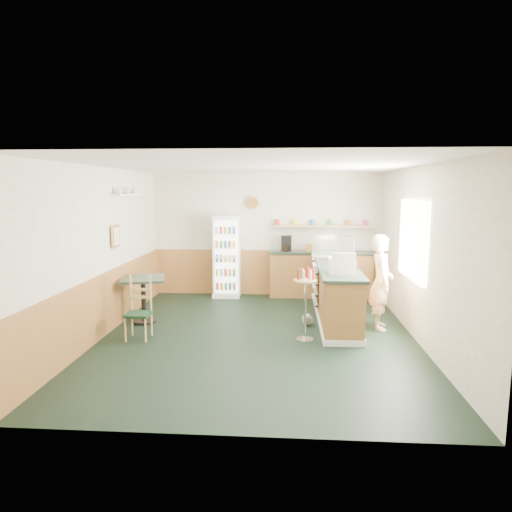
# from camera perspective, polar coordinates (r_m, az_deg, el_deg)

# --- Properties ---
(ground) EXTENTS (6.00, 6.00, 0.00)m
(ground) POSITION_cam_1_polar(r_m,az_deg,el_deg) (7.45, 0.11, -10.00)
(ground) COLOR black
(ground) RESTS_ON ground
(room_envelope) EXTENTS (5.04, 6.02, 2.72)m
(room_envelope) POSITION_cam_1_polar(r_m,az_deg,el_deg) (7.86, -1.17, 2.35)
(room_envelope) COLOR #EEE7CB
(room_envelope) RESTS_ON ground
(service_counter) EXTENTS (0.68, 3.01, 1.01)m
(service_counter) POSITION_cam_1_polar(r_m,az_deg,el_deg) (8.39, 9.90, -4.76)
(service_counter) COLOR #A87436
(service_counter) RESTS_ON ground
(back_counter) EXTENTS (2.24, 0.42, 1.69)m
(back_counter) POSITION_cam_1_polar(r_m,az_deg,el_deg) (10.04, 8.00, -2.05)
(back_counter) COLOR #A87436
(back_counter) RESTS_ON ground
(drinks_fridge) EXTENTS (0.59, 0.52, 1.78)m
(drinks_fridge) POSITION_cam_1_polar(r_m,az_deg,el_deg) (9.99, -3.66, -0.03)
(drinks_fridge) COLOR white
(drinks_fridge) RESTS_ON ground
(display_case) EXTENTS (0.80, 0.42, 0.45)m
(display_case) POSITION_cam_1_polar(r_m,az_deg,el_deg) (8.93, 9.58, 1.10)
(display_case) COLOR silver
(display_case) RESTS_ON service_counter
(cash_register) EXTENTS (0.44, 0.46, 0.24)m
(cash_register) POSITION_cam_1_polar(r_m,az_deg,el_deg) (7.43, 10.68, -1.20)
(cash_register) COLOR #EDE3C4
(cash_register) RESTS_ON service_counter
(shopkeeper) EXTENTS (0.42, 0.56, 1.61)m
(shopkeeper) POSITION_cam_1_polar(r_m,az_deg,el_deg) (7.93, 15.37, -3.16)
(shopkeeper) COLOR tan
(shopkeeper) RESTS_ON ground
(condiment_stand) EXTENTS (0.36, 0.36, 1.12)m
(condiment_stand) POSITION_cam_1_polar(r_m,az_deg,el_deg) (7.12, 6.19, -4.85)
(condiment_stand) COLOR silver
(condiment_stand) RESTS_ON ground
(newspaper_rack) EXTENTS (0.10, 0.48, 0.76)m
(newspaper_rack) POSITION_cam_1_polar(r_m,az_deg,el_deg) (8.48, 7.41, -3.56)
(newspaper_rack) COLOR black
(newspaper_rack) RESTS_ON ground
(cafe_table) EXTENTS (0.88, 0.88, 0.81)m
(cafe_table) POSITION_cam_1_polar(r_m,az_deg,el_deg) (8.29, -13.90, -4.26)
(cafe_table) COLOR black
(cafe_table) RESTS_ON ground
(cafe_chair) EXTENTS (0.37, 0.37, 1.00)m
(cafe_chair) POSITION_cam_1_polar(r_m,az_deg,el_deg) (7.49, -14.36, -6.01)
(cafe_chair) COLOR black
(cafe_chair) RESTS_ON ground
(dog_doorstop) EXTENTS (0.19, 0.25, 0.23)m
(dog_doorstop) POSITION_cam_1_polar(r_m,az_deg,el_deg) (8.03, 6.44, -7.87)
(dog_doorstop) COLOR gray
(dog_doorstop) RESTS_ON ground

